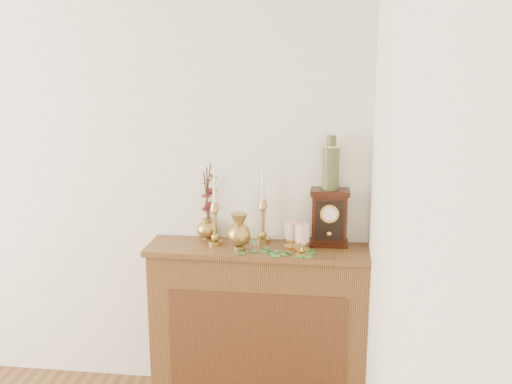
# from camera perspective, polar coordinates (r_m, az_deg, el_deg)

# --- Properties ---
(console_shelf) EXTENTS (1.24, 0.34, 0.93)m
(console_shelf) POSITION_cam_1_polar(r_m,az_deg,el_deg) (3.49, 0.28, -12.96)
(console_shelf) COLOR brown
(console_shelf) RESTS_ON ground
(candlestick_left) EXTENTS (0.08, 0.08, 0.49)m
(candlestick_left) POSITION_cam_1_polar(r_m,az_deg,el_deg) (3.30, -3.94, -2.33)
(candlestick_left) COLOR tan
(candlestick_left) RESTS_ON console_shelf
(candlestick_center) EXTENTS (0.08, 0.08, 0.50)m
(candlestick_center) POSITION_cam_1_polar(r_m,az_deg,el_deg) (3.34, 0.66, -2.09)
(candlestick_center) COLOR tan
(candlestick_center) RESTS_ON console_shelf
(bud_vase) EXTENTS (0.13, 0.13, 0.20)m
(bud_vase) POSITION_cam_1_polar(r_m,az_deg,el_deg) (3.23, -1.61, -3.83)
(bud_vase) COLOR tan
(bud_vase) RESTS_ON console_shelf
(ginger_jar) EXTENTS (0.18, 0.19, 0.44)m
(ginger_jar) POSITION_cam_1_polar(r_m,az_deg,el_deg) (3.43, -4.50, -1.13)
(ginger_jar) COLOR tan
(ginger_jar) RESTS_ON console_shelf
(pillar_candle_left) EXTENTS (0.08, 0.08, 0.16)m
(pillar_candle_left) POSITION_cam_1_polar(r_m,az_deg,el_deg) (3.26, 3.35, -3.94)
(pillar_candle_left) COLOR gold
(pillar_candle_left) RESTS_ON console_shelf
(pillar_candle_right) EXTENTS (0.08, 0.08, 0.16)m
(pillar_candle_right) POSITION_cam_1_polar(r_m,az_deg,el_deg) (3.21, 4.42, -4.24)
(pillar_candle_right) COLOR gold
(pillar_candle_right) RESTS_ON console_shelf
(ivy_garland) EXTENTS (0.44, 0.18, 0.08)m
(ivy_garland) POSITION_cam_1_polar(r_m,az_deg,el_deg) (3.23, 1.72, -5.48)
(ivy_garland) COLOR #38762D
(ivy_garland) RESTS_ON console_shelf
(mantel_clock) EXTENTS (0.21, 0.15, 0.32)m
(mantel_clock) POSITION_cam_1_polar(r_m,az_deg,el_deg) (3.32, 6.99, -2.43)
(mantel_clock) COLOR #32160A
(mantel_clock) RESTS_ON console_shelf
(ceramic_vase) EXTENTS (0.09, 0.09, 0.29)m
(ceramic_vase) POSITION_cam_1_polar(r_m,az_deg,el_deg) (3.26, 7.14, 2.55)
(ceramic_vase) COLOR #1A3425
(ceramic_vase) RESTS_ON mantel_clock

